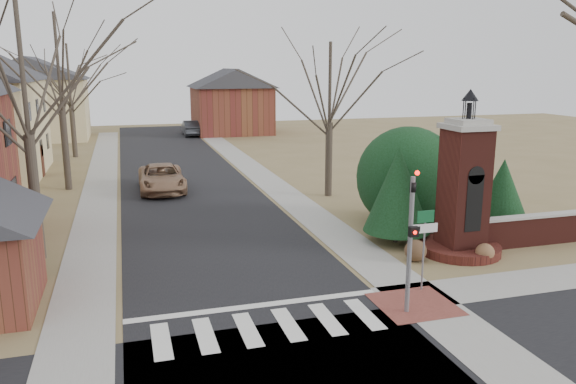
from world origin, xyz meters
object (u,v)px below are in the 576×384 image
object	(u,v)px
brick_gate_monument	(463,200)
pickup_truck	(162,178)
sign_post	(424,234)
traffic_signal_pole	(411,231)
distant_car	(191,128)

from	to	relation	value
brick_gate_monument	pickup_truck	world-z (taller)	brick_gate_monument
brick_gate_monument	sign_post	bearing A→B (deg)	-138.58
traffic_signal_pole	sign_post	size ratio (longest dim) A/B	1.64
distant_car	pickup_truck	bearing A→B (deg)	79.83
brick_gate_monument	distant_car	distance (m)	42.13
traffic_signal_pole	distant_car	size ratio (longest dim) A/B	0.90
distant_car	sign_post	bearing A→B (deg)	93.22
traffic_signal_pole	brick_gate_monument	size ratio (longest dim) A/B	0.69
traffic_signal_pole	brick_gate_monument	distance (m)	6.47
pickup_truck	distant_car	size ratio (longest dim) A/B	1.13
traffic_signal_pole	pickup_truck	xyz separation A→B (m)	(-5.90, 19.37, -1.80)
brick_gate_monument	pickup_truck	size ratio (longest dim) A/B	1.15
traffic_signal_pole	distant_car	xyz separation A→B (m)	(-0.90, 46.15, -1.77)
pickup_truck	distant_car	xyz separation A→B (m)	(5.00, 26.78, 0.04)
sign_post	distant_car	world-z (taller)	sign_post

